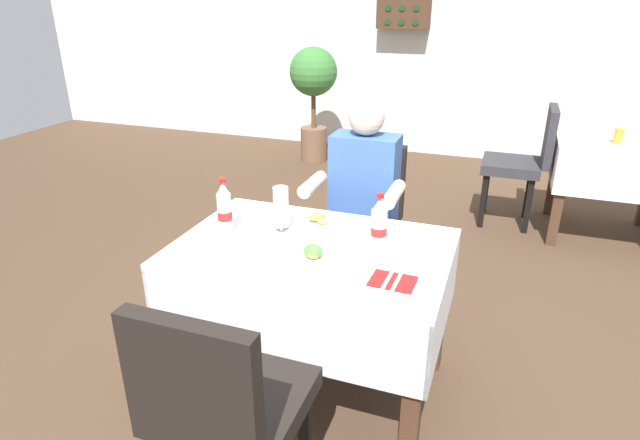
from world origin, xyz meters
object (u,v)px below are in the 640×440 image
at_px(plate_near_camera, 313,256).
at_px(wall_bottle_rack, 404,8).
at_px(napkin_cutlery_set, 393,281).
at_px(potted_plant_corner, 313,86).
at_px(cola_bottle_primary, 379,224).
at_px(main_dining_table, 312,281).
at_px(chair_far_diner_seat, 361,220).
at_px(plate_far_diner, 316,223).
at_px(background_dining_table, 612,166).
at_px(seated_diner_far, 361,202).
at_px(beer_glass_left, 281,210).
at_px(background_chair_left, 524,159).
at_px(background_table_tumbler, 619,136).
at_px(chair_near_camera_side, 225,405).
at_px(cola_bottle_secondary, 224,209).

bearing_deg(plate_near_camera, wall_bottle_rack, 97.44).
height_order(napkin_cutlery_set, potted_plant_corner, potted_plant_corner).
relative_size(plate_near_camera, cola_bottle_primary, 0.92).
xyz_separation_m(main_dining_table, cola_bottle_primary, (0.27, 0.08, 0.28)).
bearing_deg(napkin_cutlery_set, chair_far_diner_seat, 112.09).
height_order(plate_far_diner, background_dining_table, plate_far_diner).
relative_size(background_dining_table, potted_plant_corner, 0.67).
relative_size(seated_diner_far, plate_near_camera, 5.59).
height_order(chair_far_diner_seat, plate_near_camera, chair_far_diner_seat).
relative_size(beer_glass_left, background_chair_left, 0.22).
xyz_separation_m(background_chair_left, background_table_tumbler, (0.61, -0.09, 0.26)).
height_order(chair_near_camera_side, beer_glass_left, beer_glass_left).
xyz_separation_m(cola_bottle_primary, napkin_cutlery_set, (0.13, -0.27, -0.10)).
height_order(chair_far_diner_seat, cola_bottle_primary, cola_bottle_primary).
bearing_deg(chair_far_diner_seat, background_chair_left, 61.55).
xyz_separation_m(plate_near_camera, cola_bottle_primary, (0.22, 0.21, 0.09)).
height_order(chair_far_diner_seat, seated_diner_far, seated_diner_far).
height_order(main_dining_table, plate_near_camera, plate_near_camera).
relative_size(cola_bottle_secondary, background_table_tumbler, 2.36).
xyz_separation_m(cola_bottle_secondary, napkin_cutlery_set, (0.82, -0.19, -0.11)).
relative_size(cola_bottle_primary, napkin_cutlery_set, 1.28).
height_order(seated_diner_far, plate_far_diner, seated_diner_far).
bearing_deg(napkin_cutlery_set, chair_near_camera_side, -123.50).
distance_m(plate_near_camera, napkin_cutlery_set, 0.35).
xyz_separation_m(seated_diner_far, beer_glass_left, (-0.21, -0.60, 0.15)).
xyz_separation_m(plate_near_camera, beer_glass_left, (-0.24, 0.22, 0.09)).
xyz_separation_m(background_chair_left, potted_plant_corner, (-2.20, 1.11, 0.28)).
xyz_separation_m(plate_far_diner, background_chair_left, (0.94, 2.21, -0.22)).
distance_m(cola_bottle_secondary, background_dining_table, 3.10).
xyz_separation_m(napkin_cutlery_set, background_chair_left, (0.48, 2.60, -0.21)).
bearing_deg(background_table_tumbler, main_dining_table, -122.55).
relative_size(main_dining_table, chair_near_camera_side, 1.21).
height_order(beer_glass_left, background_dining_table, beer_glass_left).
bearing_deg(plate_far_diner, background_chair_left, 67.03).
bearing_deg(plate_near_camera, background_chair_left, 72.04).
bearing_deg(chair_near_camera_side, background_dining_table, 64.91).
height_order(chair_near_camera_side, potted_plant_corner, potted_plant_corner).
distance_m(beer_glass_left, wall_bottle_rack, 4.14).
bearing_deg(plate_near_camera, cola_bottle_secondary, 165.03).
distance_m(beer_glass_left, napkin_cutlery_set, 0.65).
bearing_deg(cola_bottle_secondary, beer_glass_left, 20.45).
distance_m(background_chair_left, wall_bottle_rack, 2.45).
bearing_deg(potted_plant_corner, chair_far_diner_seat, -64.24).
relative_size(chair_near_camera_side, plate_far_diner, 4.33).
bearing_deg(napkin_cutlery_set, cola_bottle_secondary, 167.19).
relative_size(cola_bottle_secondary, background_chair_left, 0.27).
relative_size(chair_far_diner_seat, seated_diner_far, 0.77).
relative_size(main_dining_table, background_dining_table, 1.42).
height_order(seated_diner_far, background_chair_left, seated_diner_far).
distance_m(main_dining_table, plate_near_camera, 0.24).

